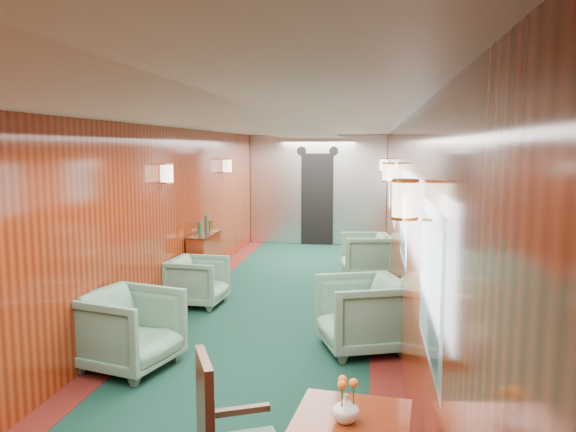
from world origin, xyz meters
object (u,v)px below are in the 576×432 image
object	(u,v)px
armchair_left_far	(198,281)
credenza	(204,259)
armchair_right_far	(366,255)
armchair_left_near	(129,330)
armchair_right_near	(362,314)

from	to	relation	value
armchair_left_far	credenza	bearing A→B (deg)	16.28
credenza	armchair_right_far	size ratio (longest dim) A/B	1.41
armchair_left_near	armchair_left_far	distance (m)	2.22
credenza	armchair_left_far	size ratio (longest dim) A/B	1.53
armchair_right_near	credenza	bearing A→B (deg)	-153.92
armchair_left_far	armchair_right_far	size ratio (longest dim) A/B	0.92
credenza	armchair_left_far	distance (m)	1.03
armchair_left_far	armchair_right_far	distance (m)	3.04
credenza	armchair_right_far	world-z (taller)	credenza
credenza	armchair_left_far	world-z (taller)	credenza
armchair_right_near	armchair_left_near	bearing A→B (deg)	-88.92
armchair_left_near	armchair_right_far	bearing A→B (deg)	-12.20
armchair_right_far	armchair_left_far	bearing A→B (deg)	-55.68
credenza	armchair_right_far	xyz separation A→B (m)	(2.44, 1.08, -0.07)
armchair_left_far	armchair_right_far	xyz separation A→B (m)	(2.22, 2.08, 0.03)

